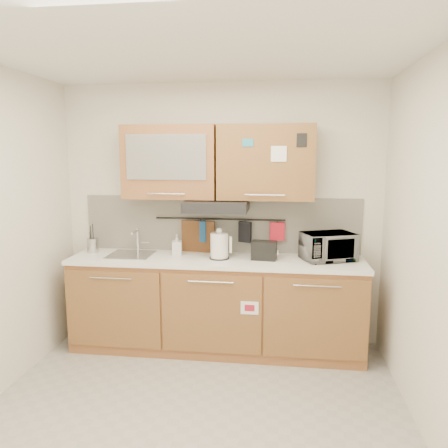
# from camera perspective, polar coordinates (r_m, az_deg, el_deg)

# --- Properties ---
(floor) EXTENTS (3.20, 3.20, 0.00)m
(floor) POSITION_cam_1_polar(r_m,az_deg,el_deg) (3.49, -4.14, -24.16)
(floor) COLOR #9E9993
(floor) RESTS_ON ground
(ceiling) EXTENTS (3.20, 3.20, 0.00)m
(ceiling) POSITION_cam_1_polar(r_m,az_deg,el_deg) (2.99, -4.78, 22.41)
(ceiling) COLOR white
(ceiling) RESTS_ON wall_back
(wall_back) EXTENTS (3.20, 0.00, 3.20)m
(wall_back) POSITION_cam_1_polar(r_m,az_deg,el_deg) (4.43, -0.50, 1.26)
(wall_back) COLOR silver
(wall_back) RESTS_ON ground
(wall_right) EXTENTS (0.00, 3.00, 3.00)m
(wall_right) POSITION_cam_1_polar(r_m,az_deg,el_deg) (3.08, 26.18, -3.31)
(wall_right) COLOR silver
(wall_right) RESTS_ON ground
(base_cabinet) EXTENTS (2.80, 0.64, 0.88)m
(base_cabinet) POSITION_cam_1_polar(r_m,az_deg,el_deg) (4.36, -1.04, -11.05)
(base_cabinet) COLOR #A06139
(base_cabinet) RESTS_ON floor
(countertop) EXTENTS (2.82, 0.62, 0.04)m
(countertop) POSITION_cam_1_polar(r_m,az_deg,el_deg) (4.21, -1.07, -4.74)
(countertop) COLOR white
(countertop) RESTS_ON base_cabinet
(backsplash) EXTENTS (2.80, 0.02, 0.56)m
(backsplash) POSITION_cam_1_polar(r_m,az_deg,el_deg) (4.43, -0.51, -0.04)
(backsplash) COLOR silver
(backsplash) RESTS_ON countertop
(upper_cabinets) EXTENTS (1.82, 0.37, 0.70)m
(upper_cabinets) POSITION_cam_1_polar(r_m,az_deg,el_deg) (4.21, -0.90, 8.08)
(upper_cabinets) COLOR #A06139
(upper_cabinets) RESTS_ON wall_back
(range_hood) EXTENTS (0.60, 0.46, 0.10)m
(range_hood) POSITION_cam_1_polar(r_m,az_deg,el_deg) (4.17, -0.97, 2.41)
(range_hood) COLOR black
(range_hood) RESTS_ON upper_cabinets
(sink) EXTENTS (0.42, 0.40, 0.26)m
(sink) POSITION_cam_1_polar(r_m,az_deg,el_deg) (4.42, -12.01, -3.93)
(sink) COLOR silver
(sink) RESTS_ON countertop
(utensil_rail) EXTENTS (1.30, 0.02, 0.02)m
(utensil_rail) POSITION_cam_1_polar(r_m,az_deg,el_deg) (4.39, -0.58, 0.65)
(utensil_rail) COLOR black
(utensil_rail) RESTS_ON backsplash
(utensil_crock) EXTENTS (0.13, 0.13, 0.29)m
(utensil_crock) POSITION_cam_1_polar(r_m,az_deg,el_deg) (4.62, -16.77, -2.64)
(utensil_crock) COLOR #ADAEB2
(utensil_crock) RESTS_ON countertop
(kettle) EXTENTS (0.22, 0.20, 0.30)m
(kettle) POSITION_cam_1_polar(r_m,az_deg,el_deg) (4.16, -0.59, -2.93)
(kettle) COLOR silver
(kettle) RESTS_ON countertop
(toaster) EXTENTS (0.24, 0.16, 0.18)m
(toaster) POSITION_cam_1_polar(r_m,az_deg,el_deg) (4.14, 5.26, -3.43)
(toaster) COLOR black
(toaster) RESTS_ON countertop
(microwave) EXTENTS (0.55, 0.47, 0.26)m
(microwave) POSITION_cam_1_polar(r_m,az_deg,el_deg) (4.22, 13.42, -2.88)
(microwave) COLOR #999999
(microwave) RESTS_ON countertop
(soap_bottle) EXTENTS (0.11, 0.11, 0.20)m
(soap_bottle) POSITION_cam_1_polar(r_m,az_deg,el_deg) (4.34, -6.16, -2.71)
(soap_bottle) COLOR #999999
(soap_bottle) RESTS_ON countertop
(cutting_board) EXTENTS (0.34, 0.05, 0.42)m
(cutting_board) POSITION_cam_1_polar(r_m,az_deg,el_deg) (4.45, -3.39, -2.28)
(cutting_board) COLOR brown
(cutting_board) RESTS_ON utensil_rail
(oven_mitt) EXTENTS (0.13, 0.07, 0.21)m
(oven_mitt) POSITION_cam_1_polar(r_m,az_deg,el_deg) (4.42, -3.08, -0.96)
(oven_mitt) COLOR navy
(oven_mitt) RESTS_ON utensil_rail
(dark_pouch) EXTENTS (0.14, 0.09, 0.21)m
(dark_pouch) POSITION_cam_1_polar(r_m,az_deg,el_deg) (4.37, 2.76, -1.05)
(dark_pouch) COLOR black
(dark_pouch) RESTS_ON utensil_rail
(pot_holder) EXTENTS (0.15, 0.04, 0.18)m
(pot_holder) POSITION_cam_1_polar(r_m,az_deg,el_deg) (4.35, 6.97, -0.98)
(pot_holder) COLOR red
(pot_holder) RESTS_ON utensil_rail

